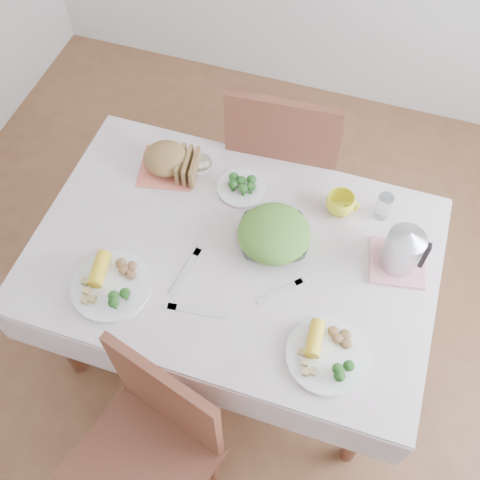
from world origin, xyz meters
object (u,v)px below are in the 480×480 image
(chair_near, at_px, (140,469))
(yellow_mug, at_px, (340,204))
(dining_table, at_px, (234,298))
(electric_kettle, at_px, (405,246))
(salad_bowl, at_px, (274,238))
(dinner_plate_left, at_px, (112,286))
(chair_far, at_px, (285,164))
(dinner_plate_right, at_px, (327,356))

(chair_near, distance_m, yellow_mug, 1.21)
(dining_table, distance_m, electric_kettle, 0.79)
(salad_bowl, relative_size, electric_kettle, 1.34)
(dining_table, height_order, chair_near, chair_near)
(chair_near, xyz_separation_m, salad_bowl, (0.22, 0.86, 0.33))
(chair_near, xyz_separation_m, yellow_mug, (0.42, 1.08, 0.34))
(salad_bowl, height_order, dinner_plate_left, salad_bowl)
(yellow_mug, bearing_deg, chair_near, -111.33)
(salad_bowl, distance_m, yellow_mug, 0.30)
(dinner_plate_left, bearing_deg, dining_table, 37.61)
(dining_table, height_order, yellow_mug, yellow_mug)
(chair_near, relative_size, chair_far, 0.92)
(dinner_plate_right, bearing_deg, chair_near, -137.04)
(yellow_mug, bearing_deg, dinner_plate_left, -140.00)
(dinner_plate_left, distance_m, electric_kettle, 1.05)
(yellow_mug, bearing_deg, chair_far, 127.07)
(chair_far, distance_m, yellow_mug, 0.62)
(dinner_plate_right, relative_size, yellow_mug, 2.46)
(dining_table, xyz_separation_m, electric_kettle, (0.59, 0.14, 0.51))
(chair_near, height_order, chair_far, chair_far)
(chair_far, height_order, dinner_plate_right, chair_far)
(chair_far, height_order, salad_bowl, chair_far)
(chair_near, bearing_deg, dinner_plate_left, 134.95)
(dinner_plate_left, bearing_deg, salad_bowl, 36.17)
(salad_bowl, relative_size, yellow_mug, 2.27)
(dinner_plate_left, distance_m, dinner_plate_right, 0.79)
(dining_table, bearing_deg, chair_far, 88.32)
(dinner_plate_right, xyz_separation_m, electric_kettle, (0.16, 0.43, 0.11))
(chair_far, relative_size, dinner_plate_left, 3.68)
(chair_far, distance_m, dinner_plate_left, 1.12)
(chair_near, distance_m, dinner_plate_right, 0.77)
(chair_near, bearing_deg, yellow_mug, 84.64)
(yellow_mug, height_order, electric_kettle, electric_kettle)
(dining_table, bearing_deg, dinner_plate_left, -142.39)
(dining_table, height_order, chair_far, chair_far)
(chair_near, height_order, dinner_plate_right, chair_near)
(chair_far, xyz_separation_m, yellow_mug, (0.31, -0.41, 0.34))
(dining_table, distance_m, yellow_mug, 0.62)
(dinner_plate_left, bearing_deg, dinner_plate_right, -1.17)
(chair_far, height_order, electric_kettle, chair_far)
(chair_near, bearing_deg, dining_table, 99.41)
(salad_bowl, bearing_deg, yellow_mug, 47.84)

